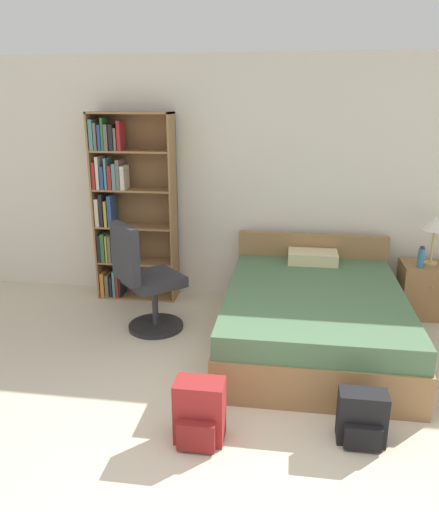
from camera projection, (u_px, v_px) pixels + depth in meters
wall_back at (269, 182)px, 5.35m from camera, size 9.00×0.06×2.60m
bookshelf at (124, 207)px, 5.42m from camera, size 0.88×0.31×2.03m
bed at (313, 315)px, 4.53m from camera, size 1.57×2.09×0.79m
office_chair at (145, 282)px, 4.71m from camera, size 0.72×0.72×1.08m
nightstand at (426, 290)px, 5.13m from camera, size 0.52×0.44×0.56m
table_lamp at (435, 225)px, 4.93m from camera, size 0.24×0.24×0.50m
water_bottle at (421, 257)px, 4.94m from camera, size 0.07×0.07×0.21m
backpack_black at (362, 419)px, 3.24m from camera, size 0.31×0.22×0.36m
backpack_red at (199, 413)px, 3.24m from camera, size 0.32×0.27×0.43m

